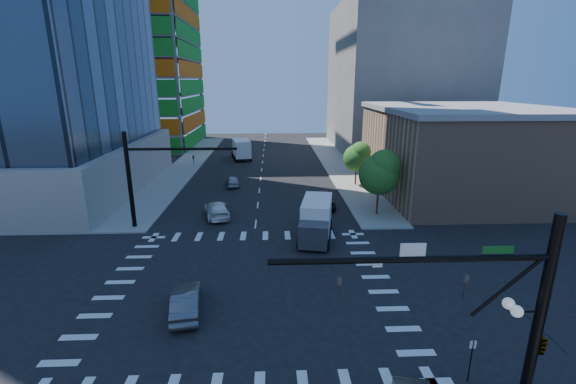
{
  "coord_description": "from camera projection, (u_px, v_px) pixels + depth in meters",
  "views": [
    {
      "loc": [
        1.71,
        -23.43,
        13.48
      ],
      "look_at": [
        3.01,
        8.0,
        4.38
      ],
      "focal_mm": 24.0,
      "sensor_mm": 36.0,
      "label": 1
    }
  ],
  "objects": [
    {
      "name": "commercial_building",
      "position": [
        464.0,
        151.0,
        46.8
      ],
      "size": [
        20.5,
        22.5,
        10.6
      ],
      "color": "tan",
      "rests_on": "ground"
    },
    {
      "name": "sidewalk_ne",
      "position": [
        336.0,
        163.0,
        65.04
      ],
      "size": [
        5.0,
        60.0,
        0.15
      ],
      "primitive_type": "cube",
      "color": "gray",
      "rests_on": "ground"
    },
    {
      "name": "car_sb_mid",
      "position": [
        233.0,
        181.0,
        51.1
      ],
      "size": [
        2.22,
        4.21,
        1.37
      ],
      "primitive_type": "imported",
      "rotation": [
        0.0,
        0.0,
        3.3
      ],
      "color": "#A1A3A9",
      "rests_on": "ground"
    },
    {
      "name": "car_sb_cross",
      "position": [
        186.0,
        301.0,
        23.1
      ],
      "size": [
        2.27,
        4.76,
        1.5
      ],
      "primitive_type": "imported",
      "rotation": [
        0.0,
        0.0,
        3.3
      ],
      "color": "#535359",
      "rests_on": "ground"
    },
    {
      "name": "no_parking_sign",
      "position": [
        471.0,
        356.0,
        17.57
      ],
      "size": [
        0.3,
        0.06,
        2.2
      ],
      "color": "black",
      "rests_on": "ground"
    },
    {
      "name": "car_nb_far",
      "position": [
        322.0,
        200.0,
        42.65
      ],
      "size": [
        2.75,
        5.75,
        1.58
      ],
      "primitive_type": "imported",
      "rotation": [
        0.0,
        0.0,
        -0.02
      ],
      "color": "black",
      "rests_on": "ground"
    },
    {
      "name": "bg_building_ne",
      "position": [
        399.0,
        78.0,
        76.14
      ],
      "size": [
        24.0,
        30.0,
        28.0
      ],
      "primitive_type": "cube",
      "color": "slate",
      "rests_on": "ground"
    },
    {
      "name": "construction_building",
      "position": [
        127.0,
        24.0,
        77.68
      ],
      "size": [
        25.16,
        34.5,
        70.6
      ],
      "color": "slate",
      "rests_on": "ground"
    },
    {
      "name": "box_truck_far",
      "position": [
        241.0,
        150.0,
        68.89
      ],
      "size": [
        4.16,
        7.2,
        3.55
      ],
      "rotation": [
        0.0,
        0.0,
        3.34
      ],
      "color": "black",
      "rests_on": "ground"
    },
    {
      "name": "ground",
      "position": [
        249.0,
        287.0,
        26.17
      ],
      "size": [
        160.0,
        160.0,
        0.0
      ],
      "primitive_type": "plane",
      "color": "black",
      "rests_on": "ground"
    },
    {
      "name": "tree_south",
      "position": [
        381.0,
        172.0,
        38.71
      ],
      "size": [
        4.16,
        4.16,
        6.82
      ],
      "color": "#382316",
      "rests_on": "sidewalk_ne"
    },
    {
      "name": "road_markings",
      "position": [
        249.0,
        287.0,
        26.17
      ],
      "size": [
        20.0,
        20.0,
        0.01
      ],
      "primitive_type": "cube",
      "color": "silver",
      "rests_on": "ground"
    },
    {
      "name": "box_truck_near",
      "position": [
        316.0,
        223.0,
        33.84
      ],
      "size": [
        3.83,
        6.69,
        3.3
      ],
      "rotation": [
        0.0,
        0.0,
        -0.19
      ],
      "color": "black",
      "rests_on": "ground"
    },
    {
      "name": "signal_mast_nw",
      "position": [
        145.0,
        171.0,
        35.28
      ],
      "size": [
        10.2,
        0.4,
        9.0
      ],
      "color": "black",
      "rests_on": "sidewalk_nw"
    },
    {
      "name": "car_sb_near",
      "position": [
        217.0,
        209.0,
        39.54
      ],
      "size": [
        3.46,
        5.77,
        1.57
      ],
      "primitive_type": "imported",
      "rotation": [
        0.0,
        0.0,
        3.39
      ],
      "color": "white",
      "rests_on": "ground"
    },
    {
      "name": "signal_mast_se",
      "position": [
        516.0,
        320.0,
        14.16
      ],
      "size": [
        10.51,
        2.48,
        9.0
      ],
      "color": "black",
      "rests_on": "sidewalk_se"
    },
    {
      "name": "tree_north",
      "position": [
        358.0,
        156.0,
        50.44
      ],
      "size": [
        3.54,
        3.52,
        5.78
      ],
      "color": "#382316",
      "rests_on": "sidewalk_ne"
    },
    {
      "name": "sidewalk_nw",
      "position": [
        187.0,
        165.0,
        64.04
      ],
      "size": [
        5.0,
        60.0,
        0.15
      ],
      "primitive_type": "cube",
      "color": "gray",
      "rests_on": "ground"
    }
  ]
}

